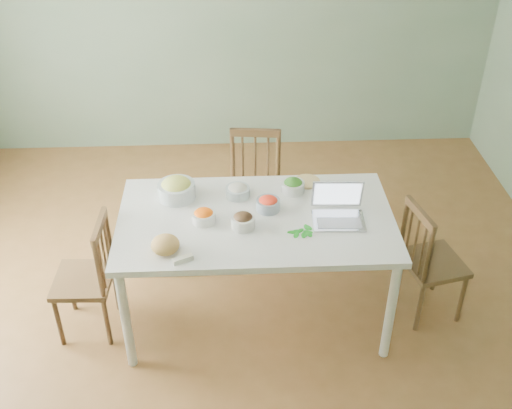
{
  "coord_description": "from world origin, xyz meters",
  "views": [
    {
      "loc": [
        -0.02,
        -3.17,
        3.14
      ],
      "look_at": [
        0.13,
        0.03,
        0.92
      ],
      "focal_mm": 43.7,
      "sensor_mm": 36.0,
      "label": 1
    }
  ],
  "objects_px": {
    "chair_left": "(83,277)",
    "chair_far": "(254,194)",
    "dining_table": "(256,267)",
    "chair_right": "(434,260)",
    "bread_boule": "(165,245)",
    "bowl_squash": "(176,188)",
    "laptop": "(340,207)"
  },
  "relations": [
    {
      "from": "chair_left",
      "to": "chair_far",
      "type": "bearing_deg",
      "value": 129.39
    },
    {
      "from": "dining_table",
      "to": "chair_right",
      "type": "relative_size",
      "value": 1.98
    },
    {
      "from": "bread_boule",
      "to": "bowl_squash",
      "type": "relative_size",
      "value": 0.68
    },
    {
      "from": "chair_left",
      "to": "bread_boule",
      "type": "bearing_deg",
      "value": 69.99
    },
    {
      "from": "bread_boule",
      "to": "laptop",
      "type": "height_order",
      "value": "laptop"
    },
    {
      "from": "chair_far",
      "to": "laptop",
      "type": "distance_m",
      "value": 1.1
    },
    {
      "from": "dining_table",
      "to": "chair_right",
      "type": "height_order",
      "value": "chair_right"
    },
    {
      "from": "chair_far",
      "to": "laptop",
      "type": "xyz_separation_m",
      "value": [
        0.49,
        -0.87,
        0.47
      ]
    },
    {
      "from": "dining_table",
      "to": "chair_left",
      "type": "bearing_deg",
      "value": -175.85
    },
    {
      "from": "chair_left",
      "to": "bread_boule",
      "type": "distance_m",
      "value": 0.78
    },
    {
      "from": "chair_right",
      "to": "bowl_squash",
      "type": "bearing_deg",
      "value": 67.69
    },
    {
      "from": "laptop",
      "to": "chair_far",
      "type": "bearing_deg",
      "value": 122.08
    },
    {
      "from": "chair_far",
      "to": "chair_left",
      "type": "height_order",
      "value": "chair_far"
    },
    {
      "from": "bread_boule",
      "to": "dining_table",
      "type": "bearing_deg",
      "value": 30.61
    },
    {
      "from": "bread_boule",
      "to": "bowl_squash",
      "type": "distance_m",
      "value": 0.58
    },
    {
      "from": "chair_left",
      "to": "bread_boule",
      "type": "height_order",
      "value": "bread_boule"
    },
    {
      "from": "chair_far",
      "to": "chair_right",
      "type": "height_order",
      "value": "chair_far"
    },
    {
      "from": "chair_right",
      "to": "bread_boule",
      "type": "relative_size",
      "value": 5.26
    },
    {
      "from": "chair_right",
      "to": "dining_table",
      "type": "bearing_deg",
      "value": 75.77
    },
    {
      "from": "chair_right",
      "to": "laptop",
      "type": "relative_size",
      "value": 2.73
    },
    {
      "from": "chair_right",
      "to": "bread_boule",
      "type": "bearing_deg",
      "value": 86.61
    },
    {
      "from": "chair_right",
      "to": "bowl_squash",
      "type": "relative_size",
      "value": 3.58
    },
    {
      "from": "chair_left",
      "to": "chair_right",
      "type": "distance_m",
      "value": 2.34
    },
    {
      "from": "chair_right",
      "to": "laptop",
      "type": "distance_m",
      "value": 0.85
    },
    {
      "from": "bread_boule",
      "to": "bowl_squash",
      "type": "height_order",
      "value": "bowl_squash"
    },
    {
      "from": "chair_left",
      "to": "chair_right",
      "type": "xyz_separation_m",
      "value": [
        2.34,
        0.06,
        0.0
      ]
    },
    {
      "from": "bowl_squash",
      "to": "bread_boule",
      "type": "bearing_deg",
      "value": -93.29
    },
    {
      "from": "bread_boule",
      "to": "bowl_squash",
      "type": "xyz_separation_m",
      "value": [
        0.03,
        0.58,
        0.02
      ]
    },
    {
      "from": "laptop",
      "to": "bread_boule",
      "type": "bearing_deg",
      "value": -164.11
    },
    {
      "from": "chair_far",
      "to": "bread_boule",
      "type": "distance_m",
      "value": 1.32
    },
    {
      "from": "dining_table",
      "to": "bowl_squash",
      "type": "relative_size",
      "value": 7.09
    },
    {
      "from": "bowl_squash",
      "to": "laptop",
      "type": "xyz_separation_m",
      "value": [
        1.03,
        -0.32,
        0.04
      ]
    }
  ]
}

